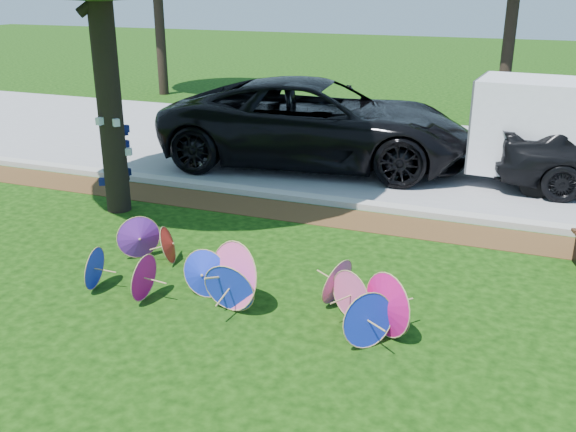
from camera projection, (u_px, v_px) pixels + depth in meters
name	position (u px, v px, depth m)	size (l,w,h in m)	color
ground	(192.00, 332.00, 7.88)	(90.00, 90.00, 0.00)	black
mulch_strip	(311.00, 214.00, 11.81)	(90.00, 1.00, 0.01)	#472D16
curb	(323.00, 200.00, 12.41)	(90.00, 0.30, 0.12)	#B7B5AD
street	(375.00, 152.00, 16.06)	(90.00, 8.00, 0.01)	gray
parasol_pile	(254.00, 281.00, 8.40)	(4.69, 1.87, 0.93)	purple
black_van	(317.00, 123.00, 14.72)	(3.25, 7.04, 1.96)	black
cargo_trailer	(546.00, 127.00, 13.06)	(2.71, 1.71, 2.49)	white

